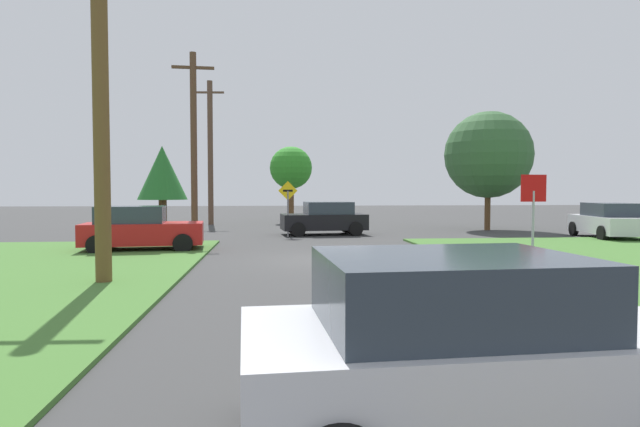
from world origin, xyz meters
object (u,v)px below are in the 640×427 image
(pine_tree_center, at_px, (162,173))
(car_on_crossroad, at_px, (609,221))
(oak_tree_right, at_px, (291,168))
(stop_sign, at_px, (533,203))
(car_behind_on_main_road, at_px, (465,349))
(utility_pole_far, at_px, (210,152))
(utility_pole_near, at_px, (101,111))
(car_approaching_junction, at_px, (325,218))
(utility_pole_mid, at_px, (194,144))
(direction_sign, at_px, (288,202))
(parked_car_near_building, at_px, (140,229))
(oak_tree_left, at_px, (488,155))

(pine_tree_center, bearing_deg, car_on_crossroad, -16.10)
(pine_tree_center, height_order, oak_tree_right, oak_tree_right)
(stop_sign, relative_size, pine_tree_center, 0.57)
(stop_sign, bearing_deg, car_behind_on_main_road, 55.66)
(utility_pole_far, bearing_deg, utility_pole_near, -89.90)
(car_approaching_junction, distance_m, utility_pole_far, 11.30)
(stop_sign, xyz_separation_m, utility_pole_far, (-11.02, 20.26, 2.84))
(utility_pole_far, bearing_deg, utility_pole_mid, -87.18)
(car_on_crossroad, bearing_deg, car_behind_on_main_road, 151.92)
(car_on_crossroad, bearing_deg, direction_sign, 90.34)
(stop_sign, xyz_separation_m, pine_tree_center, (-12.89, 14.59, 1.26))
(car_approaching_junction, height_order, direction_sign, direction_sign)
(parked_car_near_building, distance_m, car_on_crossroad, 20.13)
(stop_sign, distance_m, utility_pole_mid, 14.33)
(pine_tree_center, bearing_deg, utility_pole_mid, -64.92)
(utility_pole_mid, bearing_deg, stop_sign, -42.06)
(parked_car_near_building, relative_size, car_on_crossroad, 0.94)
(car_behind_on_main_road, xyz_separation_m, car_on_crossroad, (13.58, 17.88, 0.00))
(car_approaching_junction, xyz_separation_m, direction_sign, (-1.85, -1.09, 0.83))
(car_on_crossroad, relative_size, oak_tree_left, 0.70)
(utility_pole_far, distance_m, oak_tree_right, 5.54)
(car_approaching_junction, xyz_separation_m, oak_tree_left, (9.25, 2.15, 3.33))
(stop_sign, relative_size, parked_car_near_building, 0.61)
(stop_sign, distance_m, utility_pole_far, 23.24)
(car_on_crossroad, relative_size, utility_pole_near, 0.58)
(utility_pole_near, relative_size, utility_pole_far, 0.85)
(car_approaching_junction, height_order, pine_tree_center, pine_tree_center)
(car_behind_on_main_road, bearing_deg, pine_tree_center, 104.07)
(car_approaching_junction, bearing_deg, utility_pole_near, 58.73)
(car_behind_on_main_road, bearing_deg, parked_car_near_building, 110.07)
(car_approaching_junction, bearing_deg, oak_tree_right, -87.85)
(pine_tree_center, bearing_deg, oak_tree_right, 45.76)
(car_behind_on_main_road, distance_m, car_on_crossroad, 22.46)
(car_behind_on_main_road, relative_size, oak_tree_left, 0.61)
(parked_car_near_building, relative_size, car_approaching_junction, 1.01)
(utility_pole_far, height_order, oak_tree_left, utility_pole_far)
(utility_pole_near, height_order, direction_sign, utility_pole_near)
(parked_car_near_building, bearing_deg, utility_pole_near, -88.97)
(car_behind_on_main_road, xyz_separation_m, direction_sign, (-0.87, 20.12, 0.83))
(car_on_crossroad, relative_size, direction_sign, 1.73)
(parked_car_near_building, xyz_separation_m, oak_tree_left, (16.53, 8.64, 3.33))
(utility_pole_far, xyz_separation_m, pine_tree_center, (-1.87, -5.67, -1.59))
(parked_car_near_building, distance_m, direction_sign, 7.69)
(utility_pole_near, bearing_deg, oak_tree_right, 77.40)
(car_approaching_junction, relative_size, pine_tree_center, 0.94)
(direction_sign, bearing_deg, stop_sign, -59.40)
(car_on_crossroad, height_order, utility_pole_far, utility_pole_far)
(utility_pole_far, bearing_deg, parked_car_near_building, -92.99)
(car_on_crossroad, bearing_deg, oak_tree_left, 40.52)
(stop_sign, distance_m, car_approaching_junction, 12.74)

